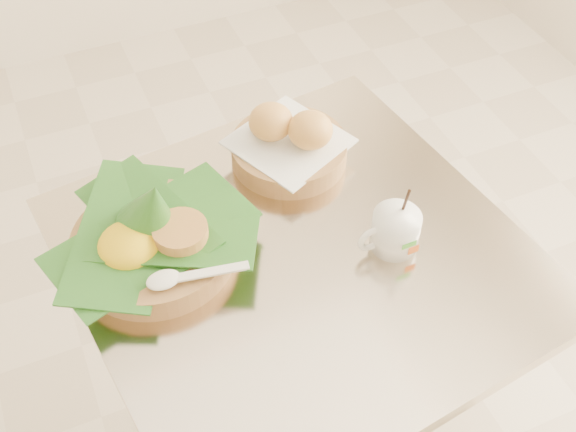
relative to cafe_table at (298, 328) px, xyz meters
name	(u,v)px	position (x,y,z in m)	size (l,w,h in m)	color
cafe_table	(298,328)	(0.00, 0.00, 0.00)	(0.79, 0.79, 0.75)	gray
rice_basket	(152,237)	(-0.22, 0.09, 0.27)	(0.33, 0.33, 0.17)	#A87B48
bread_basket	(289,143)	(0.07, 0.21, 0.26)	(0.24, 0.24, 0.11)	#A87B48
coffee_mug	(394,230)	(0.15, -0.04, 0.26)	(0.11, 0.08, 0.14)	white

